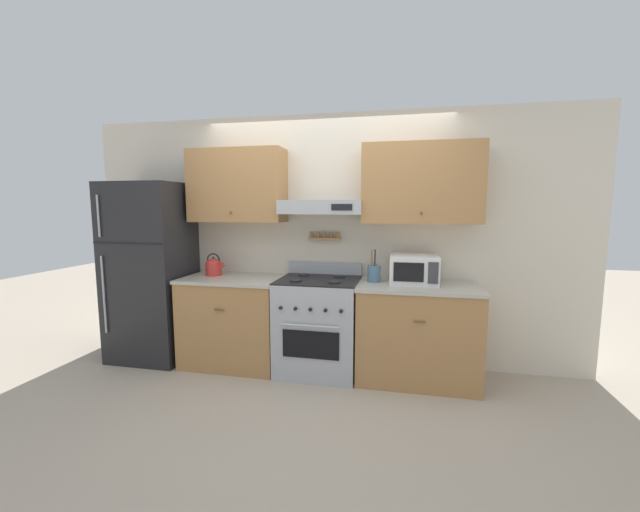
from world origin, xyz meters
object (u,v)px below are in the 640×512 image
object	(u,v)px
refrigerator	(151,272)
tea_kettle	(214,266)
microwave	(414,269)
utensil_crock	(374,273)
stove_range	(319,325)

from	to	relation	value
refrigerator	tea_kettle	world-z (taller)	refrigerator
refrigerator	microwave	world-z (taller)	refrigerator
refrigerator	microwave	distance (m)	2.73
tea_kettle	microwave	bearing A→B (deg)	0.50
refrigerator	utensil_crock	size ratio (longest dim) A/B	6.03
microwave	utensil_crock	world-z (taller)	utensil_crock
stove_range	refrigerator	xyz separation A→B (m)	(-1.83, -0.00, 0.47)
stove_range	utensil_crock	distance (m)	0.75
stove_range	microwave	distance (m)	1.07
refrigerator	utensil_crock	xyz separation A→B (m)	(2.35, 0.08, 0.06)
stove_range	microwave	bearing A→B (deg)	5.74
microwave	utensil_crock	bearing A→B (deg)	-177.26
stove_range	tea_kettle	world-z (taller)	tea_kettle
refrigerator	utensil_crock	bearing A→B (deg)	1.88
utensil_crock	microwave	bearing A→B (deg)	2.74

